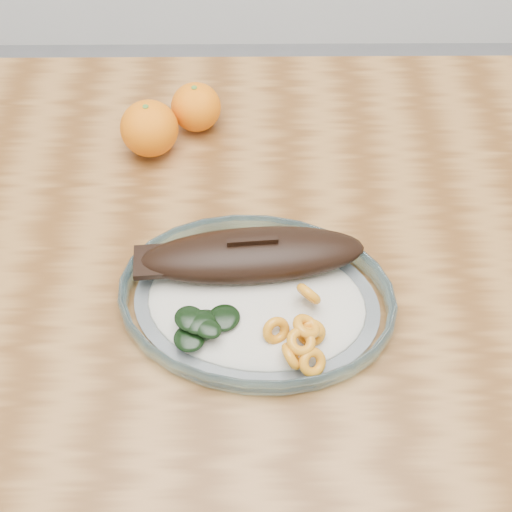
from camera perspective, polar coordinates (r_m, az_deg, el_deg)
name	(u,v)px	position (r m, az deg, el deg)	size (l,w,h in m)	color
ground	(230,454)	(1.49, -2.30, -17.17)	(3.00, 3.00, 0.00)	slate
dining_table	(215,293)	(0.90, -3.63, -3.28)	(1.20, 0.80, 0.75)	brown
plated_meal	(256,295)	(0.76, 0.00, -3.53)	(0.65, 0.65, 0.08)	white
orange_left	(149,129)	(0.92, -9.46, 11.12)	(0.08, 0.08, 0.08)	#F45604
orange_right	(196,107)	(0.96, -5.36, 13.05)	(0.07, 0.07, 0.07)	#F45604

